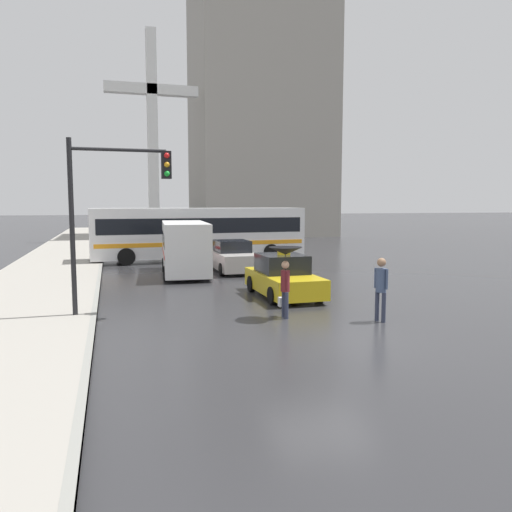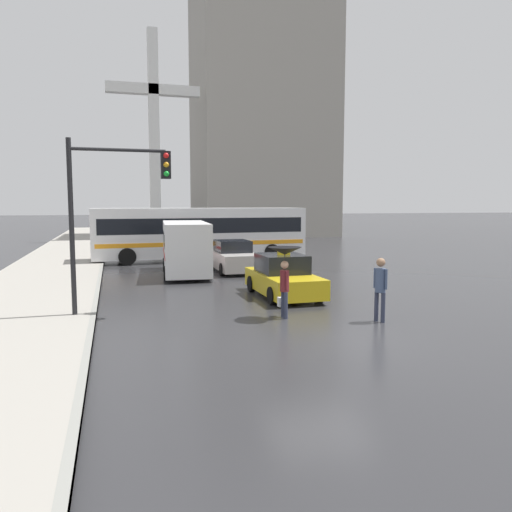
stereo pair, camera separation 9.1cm
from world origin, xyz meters
TOP-DOWN VIEW (x-y plane):
  - ground_plane at (0.00, 0.00)m, footprint 300.00×300.00m
  - taxi at (1.08, 5.77)m, footprint 1.91×4.17m
  - sedan_red at (0.89, 12.78)m, footprint 1.91×4.20m
  - ambulance_van at (-1.54, 12.39)m, footprint 2.48×5.91m
  - city_bus at (0.18, 18.13)m, footprint 12.60×3.14m
  - pedestrian_with_umbrella at (-0.03, 2.44)m, footprint 0.99×0.99m
  - pedestrian_man at (2.42, 1.22)m, footprint 0.39×0.43m
  - traffic_light at (-4.79, 3.80)m, footprint 2.89×0.38m
  - building_tower_near at (10.69, 40.35)m, footprint 13.88×10.49m
  - monument_cross at (-1.00, 35.44)m, footprint 8.27×0.90m

SIDE VIEW (x-z plane):
  - ground_plane at x=0.00m, z-range 0.00..0.00m
  - taxi at x=1.08m, z-range -0.16..1.52m
  - sedan_red at x=0.89m, z-range -0.07..1.48m
  - pedestrian_man at x=2.42m, z-range 0.18..2.01m
  - ambulance_van at x=-1.54m, z-range 0.14..2.63m
  - pedestrian_with_umbrella at x=-0.03m, z-range 0.64..2.74m
  - city_bus at x=0.18m, z-range 0.18..3.29m
  - traffic_light at x=-4.79m, z-range 0.99..6.19m
  - monument_cross at x=-1.00m, z-range 1.26..20.06m
  - building_tower_near at x=10.69m, z-range 0.00..28.12m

